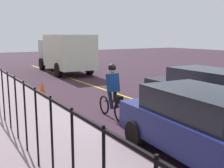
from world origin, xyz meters
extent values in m
plane|color=#36232F|center=(0.00, 0.00, 0.00)|extent=(80.00, 80.00, 0.00)
cube|color=yellow|center=(0.00, -1.60, 0.00)|extent=(36.00, 0.12, 0.01)
cube|color=gray|center=(0.00, 3.40, 0.07)|extent=(40.00, 3.20, 0.15)
cylinder|color=black|center=(-3.79, 3.80, 0.95)|extent=(0.04, 0.04, 1.60)
cylinder|color=black|center=(-2.92, 3.80, 0.95)|extent=(0.04, 0.04, 1.60)
cylinder|color=black|center=(-2.05, 3.80, 0.95)|extent=(0.04, 0.04, 1.60)
cylinder|color=black|center=(-1.18, 3.80, 0.95)|extent=(0.04, 0.04, 1.60)
cylinder|color=black|center=(-0.31, 3.80, 0.95)|extent=(0.04, 0.04, 1.60)
cylinder|color=black|center=(0.56, 3.80, 0.95)|extent=(0.04, 0.04, 1.60)
cylinder|color=black|center=(1.44, 3.80, 0.95)|extent=(0.04, 0.04, 1.60)
cube|color=black|center=(1.00, 3.80, 1.70)|extent=(14.79, 0.04, 0.04)
torus|color=black|center=(0.87, 0.60, 0.33)|extent=(0.66, 0.09, 0.66)
torus|color=black|center=(-0.18, 0.65, 0.33)|extent=(0.66, 0.09, 0.66)
cube|color=black|center=(0.35, 0.62, 0.58)|extent=(0.93, 0.08, 0.24)
cylinder|color=black|center=(0.20, 0.63, 0.73)|extent=(0.03, 0.03, 0.35)
cube|color=navy|center=(0.25, 0.63, 1.21)|extent=(0.36, 0.38, 0.63)
sphere|color=tan|center=(0.30, 0.63, 1.62)|extent=(0.22, 0.22, 0.22)
sphere|color=black|center=(0.30, 0.63, 1.70)|extent=(0.26, 0.26, 0.26)
cylinder|color=#191E38|center=(0.23, 0.73, 0.68)|extent=(0.34, 0.14, 0.65)
cylinder|color=#191E38|center=(0.22, 0.53, 0.68)|extent=(0.34, 0.14, 0.65)
cube|color=black|center=(-0.13, 0.64, 0.75)|extent=(0.25, 0.21, 0.18)
cube|color=black|center=(-0.74, -2.50, 0.67)|extent=(4.43, 1.88, 0.70)
cube|color=#1E232D|center=(-0.94, -2.50, 1.30)|extent=(2.49, 1.63, 0.56)
cylinder|color=black|center=(0.78, -1.68, 0.32)|extent=(0.64, 0.23, 0.64)
cylinder|color=black|center=(0.74, -3.38, 0.32)|extent=(0.64, 0.23, 0.64)
cylinder|color=black|center=(-2.22, -1.63, 0.32)|extent=(0.64, 0.23, 0.64)
cube|color=navy|center=(-3.51, 0.62, 0.67)|extent=(4.51, 2.10, 0.70)
cube|color=#1E232D|center=(-3.32, 0.60, 1.30)|extent=(2.57, 1.75, 0.56)
cylinder|color=black|center=(-2.08, -0.34, 0.32)|extent=(0.65, 0.26, 0.64)
cylinder|color=black|center=(-1.96, 1.36, 0.32)|extent=(0.65, 0.26, 0.64)
cube|color=silver|center=(10.95, -2.33, 1.63)|extent=(4.89, 2.67, 2.30)
cube|color=#B5B7BD|center=(14.36, -2.53, 1.43)|extent=(1.95, 2.31, 1.90)
cylinder|color=black|center=(14.29, -1.40, 0.48)|extent=(0.98, 0.36, 0.96)
cylinder|color=black|center=(14.16, -3.64, 0.48)|extent=(0.98, 0.36, 0.96)
cylinder|color=black|center=(9.95, -1.15, 0.48)|extent=(0.98, 0.36, 0.96)
cylinder|color=black|center=(9.82, -3.38, 0.48)|extent=(0.98, 0.36, 0.96)
cone|color=#EF5918|center=(4.86, 1.55, 0.35)|extent=(0.36, 0.36, 0.70)
camera|label=1|loc=(-7.11, 5.21, 2.71)|focal=43.53mm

